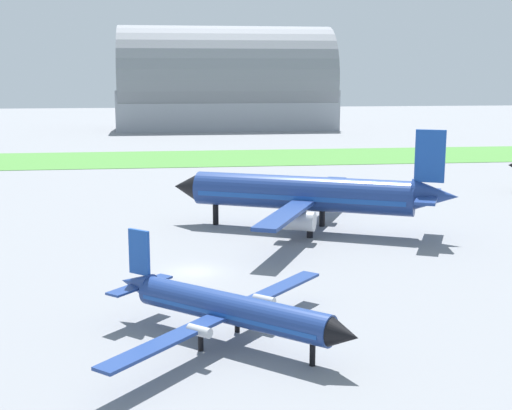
% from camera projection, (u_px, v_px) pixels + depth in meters
% --- Properties ---
extents(ground_plane, '(600.00, 600.00, 0.00)m').
position_uv_depth(ground_plane, '(195.00, 272.00, 61.33)').
color(ground_plane, gray).
extents(grass_taxiway_strip, '(360.00, 28.00, 0.08)m').
position_uv_depth(grass_taxiway_strip, '(177.00, 159.00, 142.29)').
color(grass_taxiway_strip, '#478438').
rests_on(grass_taxiway_strip, ground_plane).
extents(airplane_foreground_turboprop, '(15.67, 17.20, 6.54)m').
position_uv_depth(airplane_foreground_turboprop, '(227.00, 308.00, 44.74)').
color(airplane_foreground_turboprop, navy).
rests_on(airplane_foreground_turboprop, ground_plane).
extents(airplane_midfield_jet, '(30.20, 30.33, 11.49)m').
position_uv_depth(airplane_midfield_jet, '(307.00, 194.00, 76.41)').
color(airplane_midfield_jet, navy).
rests_on(airplane_midfield_jet, ground_plane).
extents(hangar_distant, '(66.76, 32.87, 32.87)m').
position_uv_depth(hangar_distant, '(225.00, 87.00, 219.77)').
color(hangar_distant, '#9399A3').
rests_on(hangar_distant, ground_plane).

